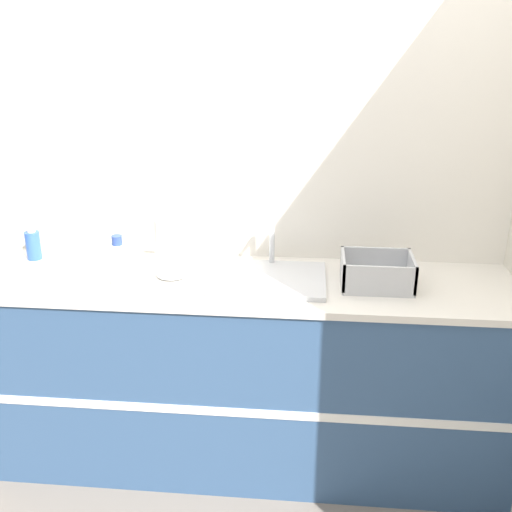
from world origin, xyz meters
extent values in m
plane|color=slate|center=(0.00, 0.00, 0.00)|extent=(12.00, 12.00, 0.00)
cube|color=silver|center=(0.00, 0.59, 1.30)|extent=(4.68, 0.06, 2.60)
cube|color=#33517A|center=(0.00, 0.28, 0.45)|extent=(2.28, 0.56, 0.90)
cube|color=white|center=(0.00, 0.00, 0.45)|extent=(2.28, 0.01, 0.04)
cube|color=silver|center=(0.00, 0.28, 0.91)|extent=(2.30, 0.59, 0.03)
cube|color=silver|center=(0.09, 0.27, 0.94)|extent=(0.48, 0.38, 0.02)
cylinder|color=silver|center=(0.09, 0.44, 1.05)|extent=(0.02, 0.02, 0.21)
cylinder|color=silver|center=(0.09, 0.37, 1.16)|extent=(0.02, 0.15, 0.02)
cylinder|color=#4C4C51|center=(-0.33, 0.29, 0.93)|extent=(0.10, 0.10, 0.01)
cylinder|color=white|center=(-0.33, 0.29, 1.06)|extent=(0.14, 0.14, 0.25)
cube|color=#B7BABF|center=(0.54, 0.27, 0.93)|extent=(0.29, 0.23, 0.01)
cube|color=#B7BABF|center=(0.54, 0.16, 1.00)|extent=(0.29, 0.01, 0.12)
cube|color=#B7BABF|center=(0.54, 0.38, 1.00)|extent=(0.29, 0.01, 0.12)
cube|color=#B7BABF|center=(0.40, 0.27, 1.00)|extent=(0.01, 0.23, 0.12)
cube|color=#B7BABF|center=(0.68, 0.27, 1.00)|extent=(0.01, 0.23, 0.12)
cylinder|color=#2D56B7|center=(-1.02, 0.43, 0.99)|extent=(0.07, 0.07, 0.13)
cylinder|color=silver|center=(-1.02, 0.43, 1.07)|extent=(0.04, 0.04, 0.03)
cylinder|color=silver|center=(-0.53, 0.18, 1.01)|extent=(0.08, 0.08, 0.18)
cylinder|color=#334C9E|center=(-0.53, 0.18, 1.12)|extent=(0.04, 0.04, 0.04)
camera|label=1|loc=(0.25, -2.06, 1.94)|focal=42.00mm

